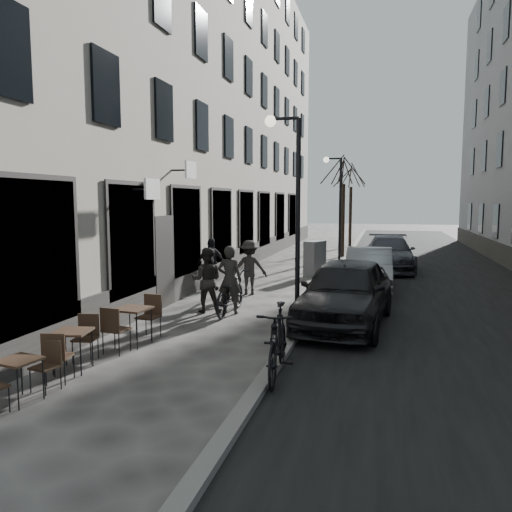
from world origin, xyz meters
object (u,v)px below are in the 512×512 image
at_px(bicycle, 230,293).
at_px(car_mid, 369,269).
at_px(pedestrian_mid, 249,267).
at_px(car_far, 389,253).
at_px(pedestrian_far, 211,264).
at_px(pedestrian_near, 207,280).
at_px(streetlamp_near, 291,195).
at_px(bistro_set_a, 20,376).
at_px(car_near, 346,292).
at_px(moped, 278,342).
at_px(bistro_set_b, 73,346).
at_px(tree_far, 351,175).
at_px(streetlamp_far, 337,198).
at_px(bistro_set_c, 133,322).
at_px(utility_cabinet, 315,258).
at_px(tree_near, 344,169).

relative_size(bicycle, car_mid, 0.49).
xyz_separation_m(pedestrian_mid, car_far, (4.42, 6.96, -0.14)).
bearing_deg(pedestrian_far, pedestrian_near, -114.07).
xyz_separation_m(streetlamp_near, car_mid, (1.77, 5.01, -2.45)).
bearing_deg(bicycle, streetlamp_near, 166.13).
relative_size(bistro_set_a, car_near, 0.29).
bearing_deg(pedestrian_mid, moped, 95.81).
relative_size(bistro_set_b, car_mid, 0.35).
distance_m(pedestrian_mid, car_far, 8.25).
height_order(pedestrian_near, pedestrian_far, pedestrian_near).
xyz_separation_m(pedestrian_mid, car_mid, (3.72, 1.77, -0.17)).
relative_size(car_mid, car_far, 0.85).
height_order(tree_far, moped, tree_far).
bearing_deg(bicycle, car_mid, -127.00).
relative_size(streetlamp_far, car_near, 1.06).
relative_size(bistro_set_a, car_far, 0.27).
xyz_separation_m(streetlamp_far, car_mid, (1.77, -6.99, -2.45)).
distance_m(bistro_set_c, pedestrian_near, 3.38).
relative_size(bistro_set_b, car_near, 0.31).
height_order(streetlamp_near, utility_cabinet, streetlamp_near).
xyz_separation_m(bistro_set_a, car_near, (4.38, 5.97, 0.41)).
xyz_separation_m(bistro_set_b, bistro_set_c, (0.27, 1.71, 0.04)).
bearing_deg(pedestrian_far, bistro_set_b, -129.34).
height_order(streetlamp_near, pedestrian_near, streetlamp_near).
xyz_separation_m(bicycle, pedestrian_mid, (-0.21, 2.79, 0.32)).
distance_m(tree_near, pedestrian_mid, 12.52).
relative_size(pedestrian_near, pedestrian_far, 1.00).
distance_m(bistro_set_a, pedestrian_mid, 9.34).
bearing_deg(moped, bistro_set_a, -154.65).
bearing_deg(streetlamp_near, bistro_set_b, -123.75).
relative_size(tree_near, car_near, 1.18).
height_order(bicycle, moped, moped).
distance_m(bistro_set_c, pedestrian_mid, 6.20).
distance_m(tree_near, car_near, 15.59).
distance_m(streetlamp_far, moped, 16.21).
relative_size(utility_cabinet, car_far, 0.28).
distance_m(tree_near, pedestrian_near, 15.24).
bearing_deg(pedestrian_near, bistro_set_b, 70.25).
xyz_separation_m(streetlamp_far, bicycle, (-1.73, -11.55, -2.60)).
xyz_separation_m(utility_cabinet, car_near, (1.81, -7.78, 0.12)).
height_order(bicycle, car_mid, car_mid).
distance_m(tree_near, bistro_set_c, 18.59).
bearing_deg(pedestrian_mid, car_far, -135.40).
bearing_deg(pedestrian_near, bicycle, 168.38).
distance_m(car_near, moped, 4.04).
height_order(car_near, moped, car_near).
xyz_separation_m(tree_near, moped, (0.45, -19.00, -4.04)).
relative_size(streetlamp_far, moped, 2.46).
distance_m(tree_near, car_far, 6.65).
height_order(bistro_set_a, pedestrian_mid, pedestrian_mid).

